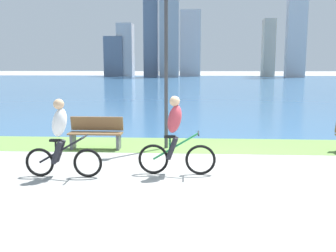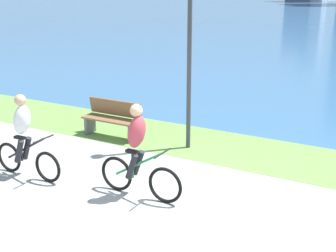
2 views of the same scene
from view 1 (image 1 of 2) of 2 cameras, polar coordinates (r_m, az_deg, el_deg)
name	(u,v)px [view 1 (image 1 of 2)]	position (r m, az deg, el deg)	size (l,w,h in m)	color
ground_plane	(218,172)	(8.64, 7.49, -6.76)	(300.00, 300.00, 0.00)	#9E9E99
grass_strip_bayside	(212,145)	(11.39, 6.50, -2.88)	(120.00, 2.17, 0.01)	#6B9947
bay_water_surface	(196,83)	(50.95, 4.14, 6.32)	(300.00, 77.34, 0.00)	#386693
cyclist_lead	(175,136)	(8.21, 1.08, -1.51)	(1.67, 0.52, 1.70)	black
cyclist_trailing	(61,138)	(8.32, -15.59, -1.76)	(1.64, 0.52, 1.65)	black
bench_far_along_path	(96,133)	(11.02, -10.62, -1.02)	(1.50, 0.47, 0.90)	brown
lamppost_tall	(166,48)	(10.77, -0.28, 11.51)	(0.28, 0.28, 4.36)	#38383D
city_skyline_far_shore	(194,33)	(81.16, 3.89, 13.63)	(40.59, 11.51, 27.76)	slate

